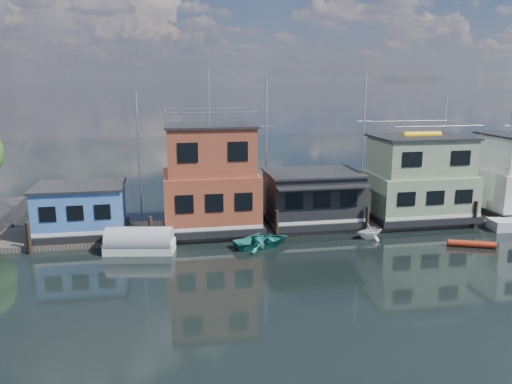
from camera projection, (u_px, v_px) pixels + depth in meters
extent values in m
plane|color=black|center=(380.00, 285.00, 28.45)|extent=(160.00, 160.00, 0.00)
cube|color=#595147|center=(318.00, 224.00, 39.92)|extent=(48.00, 5.00, 0.40)
cube|color=black|center=(83.00, 230.00, 36.67)|extent=(6.40, 4.90, 0.50)
cube|color=#4877CE|center=(81.00, 207.00, 36.28)|extent=(6.00, 4.50, 3.00)
cube|color=black|center=(79.00, 186.00, 35.94)|extent=(6.30, 4.80, 0.16)
cube|color=black|center=(212.00, 224.00, 38.33)|extent=(7.40, 5.90, 0.50)
cube|color=#9A442B|center=(211.00, 197.00, 37.87)|extent=(7.00, 5.50, 3.74)
cube|color=#9A442B|center=(210.00, 150.00, 37.08)|extent=(6.30, 4.95, 3.46)
cube|color=black|center=(209.00, 125.00, 36.68)|extent=(6.65, 5.23, 0.16)
cylinder|color=silver|center=(209.00, 97.00, 36.22)|extent=(0.08, 0.08, 4.00)
cube|color=black|center=(312.00, 218.00, 39.74)|extent=(7.40, 5.40, 0.50)
cube|color=black|center=(312.00, 195.00, 39.31)|extent=(7.00, 5.00, 3.40)
cube|color=black|center=(313.00, 172.00, 38.92)|extent=(7.30, 5.30, 0.16)
cube|color=black|center=(324.00, 187.00, 36.36)|extent=(7.00, 1.20, 0.12)
cube|color=black|center=(416.00, 213.00, 41.32)|extent=(8.40, 5.90, 0.50)
cube|color=gray|center=(418.00, 192.00, 40.92)|extent=(8.00, 5.50, 3.12)
cube|color=gray|center=(420.00, 156.00, 40.26)|extent=(7.20, 4.95, 2.88)
cube|color=black|center=(422.00, 137.00, 39.93)|extent=(7.60, 5.23, 0.16)
cylinder|color=yellow|center=(422.00, 135.00, 39.89)|extent=(3.20, 0.56, 0.56)
cylinder|color=#2D2116|center=(29.00, 238.00, 33.35)|extent=(0.28, 0.28, 2.20)
cylinder|color=#2D2116|center=(151.00, 232.00, 34.76)|extent=(0.28, 0.28, 2.20)
cylinder|color=#2D2116|center=(277.00, 225.00, 36.34)|extent=(0.28, 0.28, 2.20)
cylinder|color=#2D2116|center=(367.00, 220.00, 37.57)|extent=(0.28, 0.28, 2.20)
cylinder|color=#2D2116|center=(475.00, 215.00, 39.15)|extent=(0.28, 0.28, 2.20)
cylinder|color=silver|center=(139.00, 155.00, 42.12)|extent=(0.16, 0.16, 10.50)
cylinder|color=silver|center=(138.00, 136.00, 41.77)|extent=(1.40, 0.06, 0.06)
cylinder|color=silver|center=(266.00, 146.00, 43.94)|extent=(0.16, 0.16, 11.50)
cylinder|color=silver|center=(266.00, 126.00, 43.56)|extent=(1.40, 0.06, 0.06)
cylinder|color=silver|center=(363.00, 141.00, 45.46)|extent=(0.16, 0.16, 12.00)
cylinder|color=silver|center=(364.00, 121.00, 45.07)|extent=(1.40, 0.06, 0.06)
cylinder|color=silver|center=(442.00, 150.00, 47.08)|extent=(0.16, 0.16, 10.00)
cylinder|color=silver|center=(444.00, 134.00, 46.76)|extent=(1.40, 0.06, 0.06)
cylinder|color=silver|center=(509.00, 143.00, 48.20)|extent=(0.16, 0.16, 11.00)
cylinder|color=silver|center=(511.00, 126.00, 47.84)|extent=(1.40, 0.06, 0.06)
imported|color=white|center=(369.00, 231.00, 36.70)|extent=(2.51, 2.28, 1.15)
cylinder|color=#B52B13|center=(471.00, 244.00, 34.87)|extent=(3.15, 1.61, 0.47)
imported|color=teal|center=(262.00, 241.00, 35.00)|extent=(4.68, 3.84, 0.85)
cube|color=silver|center=(140.00, 247.00, 33.83)|extent=(4.88, 2.53, 0.77)
cylinder|color=#9E9DA2|center=(140.00, 240.00, 33.74)|extent=(4.68, 2.60, 1.88)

